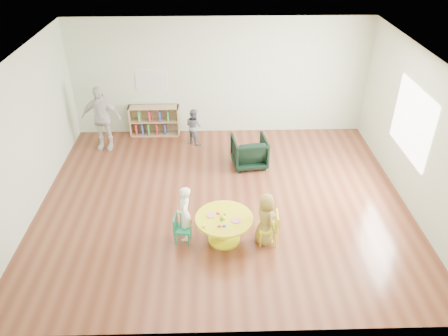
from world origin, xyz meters
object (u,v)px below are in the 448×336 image
activity_table (224,225)px  toddler (194,126)px  bookshelf (154,121)px  kid_chair_left (180,228)px  kid_chair_right (271,227)px  adult_caretaker (101,118)px  child_right (265,219)px  armchair (249,152)px  child_left (184,214)px

activity_table → toddler: toddler is taller
activity_table → toddler: size_ratio=1.13×
bookshelf → kid_chair_left: bearing=-77.7°
kid_chair_left → toddler: bearing=-174.5°
kid_chair_right → adult_caretaker: bearing=49.0°
child_right → adult_caretaker: adult_caretaker is taller
kid_chair_right → toddler: 3.85m
kid_chair_right → child_right: size_ratio=0.61×
armchair → adult_caretaker: (-3.30, 0.88, 0.43)m
adult_caretaker → kid_chair_left: bearing=-55.0°
activity_table → adult_caretaker: bearing=128.9°
armchair → child_left: child_left is taller
kid_chair_right → toddler: (-1.40, 3.58, 0.12)m
kid_chair_right → armchair: armchair is taller
activity_table → kid_chair_right: 0.79m
kid_chair_right → bookshelf: bearing=33.8°
kid_chair_left → bookshelf: bearing=-160.3°
kid_chair_left → toddler: (0.12, 3.53, 0.15)m
kid_chair_right → armchair: 2.51m
kid_chair_left → bookshelf: bookshelf is taller
kid_chair_right → bookshelf: (-2.39, 4.04, 0.05)m
kid_chair_right → bookshelf: 4.69m
toddler → armchair: bearing=-176.7°
armchair → adult_caretaker: bearing=-22.4°
toddler → adult_caretaker: (-2.07, -0.20, 0.33)m
child_right → child_left: bearing=59.8°
armchair → child_right: 2.52m
bookshelf → activity_table: bearing=-68.1°
activity_table → kid_chair_left: bearing=179.7°
bookshelf → toddler: bearing=-25.0°
activity_table → armchair: size_ratio=1.33×
bookshelf → adult_caretaker: bearing=-148.9°
kid_chair_left → adult_caretaker: (-1.95, 3.33, 0.48)m
bookshelf → adult_caretaker: (-1.09, -0.66, 0.39)m
child_left → toddler: size_ratio=1.18×
adult_caretaker → child_left: bearing=-53.4°
activity_table → bookshelf: 4.30m
toddler → activity_table: bearing=144.3°
activity_table → child_left: (-0.66, 0.09, 0.17)m
child_left → armchair: bearing=152.4°
kid_chair_left → child_left: bearing=147.0°
kid_chair_left → kid_chair_right: bearing=95.4°
toddler → kid_chair_right: bearing=155.8°
kid_chair_left → armchair: armchair is taller
kid_chair_right → bookshelf: size_ratio=0.49×
bookshelf → adult_caretaker: 1.33m
kid_chair_left → child_left: size_ratio=0.51×
adult_caretaker → activity_table: bearing=-46.5°
kid_chair_left → bookshelf: (-0.87, 3.99, 0.09)m
activity_table → armchair: (0.61, 2.46, -0.00)m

